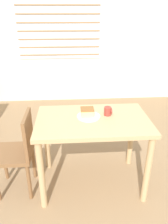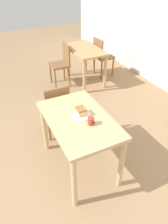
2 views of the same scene
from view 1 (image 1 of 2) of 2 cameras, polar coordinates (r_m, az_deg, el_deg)
wall_back at (r=4.28m, az=-0.69°, el=21.26°), size 10.00×0.10×2.80m
dining_table_near at (r=2.13m, az=2.24°, el=-4.75°), size 1.07×0.67×0.77m
chair_near_window at (r=2.24m, az=-16.63°, el=-9.59°), size 0.37×0.37×0.85m
plate at (r=2.10m, az=1.20°, el=-1.15°), size 0.23×0.23×0.01m
cake_slice at (r=2.08m, az=0.85°, el=0.02°), size 0.12×0.10×0.08m
coffee_mug at (r=2.13m, az=6.28°, el=0.22°), size 0.08×0.07×0.08m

